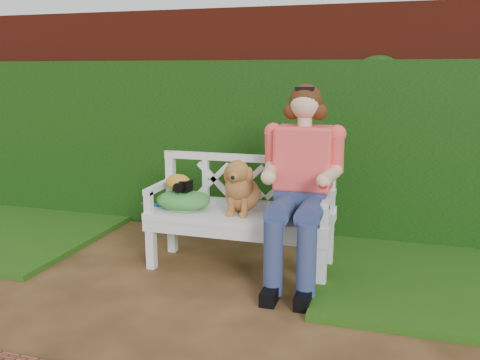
# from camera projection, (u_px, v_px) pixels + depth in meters

# --- Properties ---
(ground) EXTENTS (60.00, 60.00, 0.00)m
(ground) POSITION_uv_depth(u_px,v_px,m) (159.00, 295.00, 3.72)
(ground) COLOR #382511
(brick_wall) EXTENTS (10.00, 0.30, 2.20)m
(brick_wall) POSITION_uv_depth(u_px,v_px,m) (235.00, 120.00, 5.26)
(brick_wall) COLOR #5C190D
(brick_wall) RESTS_ON ground
(ivy_hedge) EXTENTS (10.00, 0.18, 1.70)m
(ivy_hedge) POSITION_uv_depth(u_px,v_px,m) (229.00, 147.00, 5.11)
(ivy_hedge) COLOR #1E540F
(ivy_hedge) RESTS_ON ground
(garden_bench) EXTENTS (1.63, 0.73, 0.48)m
(garden_bench) POSITION_uv_depth(u_px,v_px,m) (240.00, 241.00, 4.16)
(garden_bench) COLOR white
(garden_bench) RESTS_ON ground
(seated_woman) EXTENTS (0.70, 0.90, 1.54)m
(seated_woman) POSITION_uv_depth(u_px,v_px,m) (302.00, 182.00, 3.89)
(seated_woman) COLOR #D2445D
(seated_woman) RESTS_ON ground
(dog) EXTENTS (0.31, 0.42, 0.45)m
(dog) POSITION_uv_depth(u_px,v_px,m) (242.00, 185.00, 4.08)
(dog) COLOR #AE8231
(dog) RESTS_ON garden_bench
(tennis_racket) EXTENTS (0.57, 0.30, 0.03)m
(tennis_racket) POSITION_uv_depth(u_px,v_px,m) (180.00, 207.00, 4.23)
(tennis_racket) COLOR white
(tennis_racket) RESTS_ON garden_bench
(green_bag) EXTENTS (0.56, 0.50, 0.16)m
(green_bag) POSITION_uv_depth(u_px,v_px,m) (183.00, 200.00, 4.21)
(green_bag) COLOR #188D30
(green_bag) RESTS_ON garden_bench
(camera_item) EXTENTS (0.15, 0.13, 0.09)m
(camera_item) POSITION_uv_depth(u_px,v_px,m) (183.00, 186.00, 4.17)
(camera_item) COLOR black
(camera_item) RESTS_ON green_bag
(baseball_glove) EXTENTS (0.25, 0.22, 0.13)m
(baseball_glove) POSITION_uv_depth(u_px,v_px,m) (178.00, 182.00, 4.20)
(baseball_glove) COLOR #C68825
(baseball_glove) RESTS_ON green_bag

